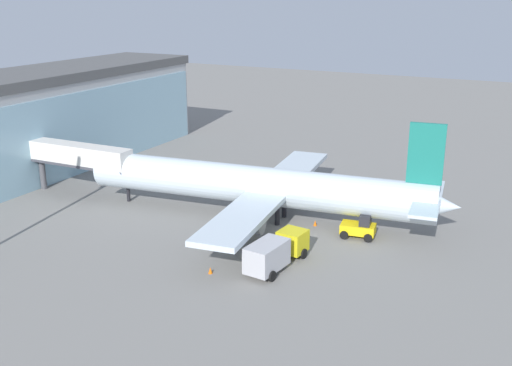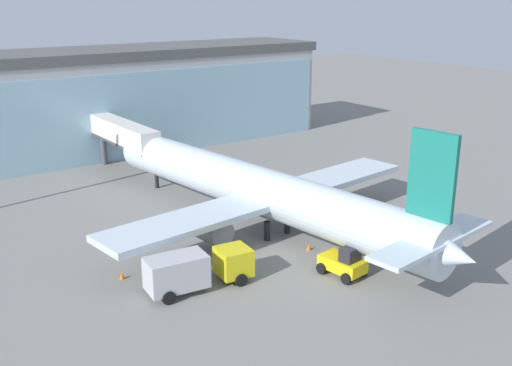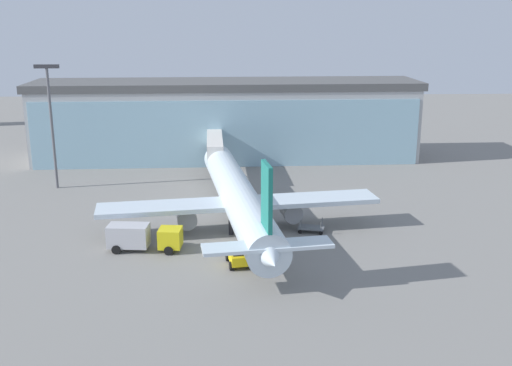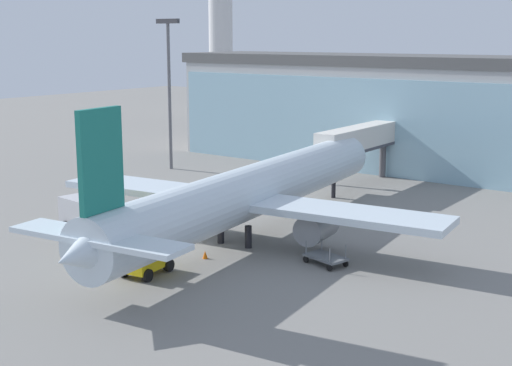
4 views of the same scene
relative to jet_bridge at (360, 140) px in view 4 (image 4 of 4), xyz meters
The scene contains 10 objects.
ground 26.67m from the jet_bridge, 86.24° to the right, with size 240.00×240.00×0.00m, color gray.
terminal_building 12.22m from the jet_bridge, 81.80° to the left, with size 62.11×13.61×12.67m.
jet_bridge is the anchor object (origin of this frame).
apron_light_mast 22.67m from the jet_bridge, 167.01° to the right, with size 3.20×0.40×16.61m.
airplane 22.16m from the jet_bridge, 82.21° to the right, with size 30.62×39.48×11.06m.
catering_truck 29.29m from the jet_bridge, 103.32° to the right, with size 7.48×3.09×2.65m.
baggage_cart 26.54m from the jet_bridge, 65.56° to the right, with size 3.10×2.23×1.50m.
pushback_tug 32.80m from the jet_bridge, 84.94° to the right, with size 2.57×3.43×2.30m.
safety_cone_nose 28.27m from the jet_bridge, 82.46° to the right, with size 0.36×0.36×0.55m, color orange.
safety_cone_wingtip 26.54m from the jet_bridge, 113.03° to the right, with size 0.36×0.36×0.55m, color orange.
Camera 4 is at (32.68, -36.10, 14.77)m, focal length 50.00 mm.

